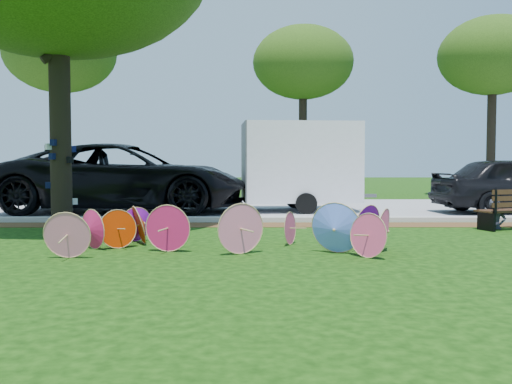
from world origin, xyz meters
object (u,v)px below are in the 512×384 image
cargo_trailer (300,162)px  park_bench (512,209)px  person_left (496,200)px  parasol_pile (237,229)px  black_van (126,178)px

cargo_trailer → park_bench: size_ratio=1.98×
person_left → parasol_pile: bearing=-144.1°
cargo_trailer → person_left: 6.00m
parasol_pile → black_van: bearing=115.6°
cargo_trailer → park_bench: cargo_trailer is taller
parasol_pile → cargo_trailer: bearing=77.8°
black_van → person_left: black_van is taller
park_bench → black_van: bearing=136.4°
cargo_trailer → person_left: bearing=-53.5°
park_bench → person_left: (-0.35, 0.05, 0.20)m
black_van → cargo_trailer: size_ratio=2.16×
parasol_pile → person_left: bearing=29.0°
person_left → cargo_trailer: bearing=137.9°
parasol_pile → park_bench: size_ratio=3.36×
black_van → park_bench: (9.35, -4.17, -0.56)m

